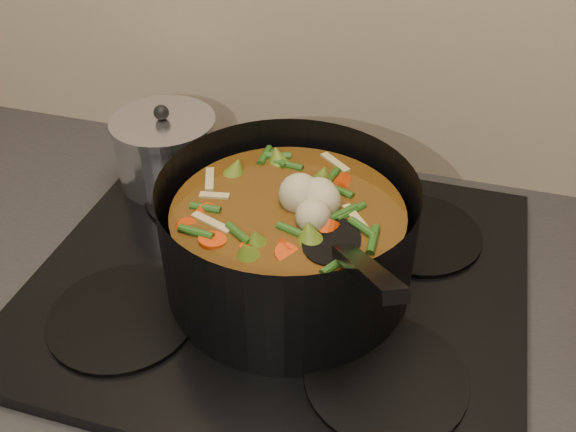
# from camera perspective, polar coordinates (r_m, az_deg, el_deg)

# --- Properties ---
(stovetop) EXTENTS (0.62, 0.54, 0.03)m
(stovetop) POSITION_cam_1_polar(r_m,az_deg,el_deg) (0.85, -0.65, -5.55)
(stovetop) COLOR black
(stovetop) RESTS_ON counter
(stockpot) EXTENTS (0.37, 0.41, 0.23)m
(stockpot) POSITION_cam_1_polar(r_m,az_deg,el_deg) (0.78, 0.02, -2.12)
(stockpot) COLOR black
(stockpot) RESTS_ON stovetop
(saucepan) EXTENTS (0.16, 0.16, 0.13)m
(saucepan) POSITION_cam_1_polar(r_m,az_deg,el_deg) (1.00, -10.76, 5.81)
(saucepan) COLOR silver
(saucepan) RESTS_ON stovetop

